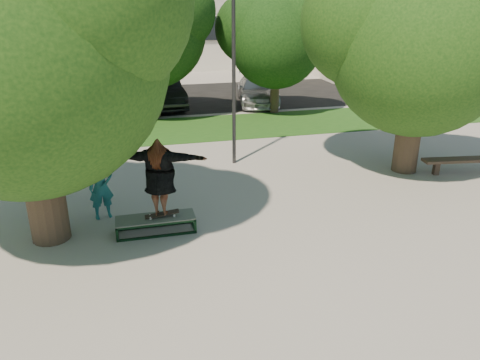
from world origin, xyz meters
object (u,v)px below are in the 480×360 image
object	(u,v)px
tree_right	(417,34)
car_silver_b	(257,90)
tree_left	(14,34)
car_silver_a	(29,97)
car_grey	(130,95)
grind_box	(156,225)
bystander	(101,187)
car_dark	(161,91)
bench	(474,160)
lamppost	(234,65)

from	to	relation	value
tree_right	car_silver_b	world-z (taller)	tree_right
tree_left	car_silver_a	xyz separation A→B (m)	(-2.35, 13.48, -3.76)
car_grey	grind_box	bearing A→B (deg)	-86.46
bystander	car_dark	xyz separation A→B (m)	(2.57, 12.27, -0.02)
tree_left	bench	world-z (taller)	tree_left
bench	car_silver_a	distance (m)	19.06
tree_left	car_silver_b	world-z (taller)	tree_left
tree_left	car_silver_a	bearing A→B (deg)	99.89
car_silver_b	bystander	bearing A→B (deg)	-111.47
bystander	lamppost	bearing A→B (deg)	23.89
car_silver_b	lamppost	bearing A→B (deg)	-100.42
tree_right	car_silver_a	distance (m)	17.36
bystander	car_dark	size ratio (longest dim) A/B	0.34
tree_right	bystander	bearing A→B (deg)	-172.08
tree_right	lamppost	xyz separation A→B (m)	(-4.92, 1.92, -0.94)
car_grey	car_silver_b	size ratio (longest dim) A/B	1.16
tree_left	car_silver_b	bearing A→B (deg)	55.74
bench	car_silver_b	bearing A→B (deg)	115.26
tree_left	car_dark	distance (m)	14.03
tree_left	car_grey	world-z (taller)	tree_left
bench	car_grey	world-z (taller)	car_grey
tree_left	car_silver_b	distance (m)	15.74
tree_right	car_silver_a	size ratio (longest dim) A/B	1.66
grind_box	car_silver_a	bearing A→B (deg)	108.95
lamppost	car_silver_a	distance (m)	12.50
car_silver_a	car_grey	world-z (taller)	car_grey
tree_left	tree_right	world-z (taller)	tree_left
car_grey	bench	bearing A→B (deg)	-45.72
grind_box	car_silver_a	distance (m)	14.65
car_dark	car_silver_a	bearing A→B (deg)	170.30
car_silver_b	tree_right	bearing A→B (deg)	-71.08
bystander	tree_right	bearing A→B (deg)	-6.04
tree_right	tree_left	bearing A→B (deg)	-168.97
tree_right	bench	bearing A→B (deg)	-22.50
grind_box	bystander	world-z (taller)	bystander
lamppost	grind_box	world-z (taller)	lamppost
tree_left	car_grey	xyz separation A→B (m)	(2.29, 12.46, -3.67)
tree_right	bench	world-z (taller)	tree_right
lamppost	car_grey	size ratio (longest dim) A/B	1.13
tree_right	lamppost	distance (m)	5.36
car_grey	lamppost	bearing A→B (deg)	-67.64
car_dark	car_grey	bearing A→B (deg)	-165.33
bench	car_silver_a	world-z (taller)	car_silver_a
tree_right	car_silver_b	size ratio (longest dim) A/B	1.40
car_dark	car_grey	xyz separation A→B (m)	(-1.50, -0.55, -0.04)
car_dark	car_grey	distance (m)	1.60
lamppost	car_dark	distance (m)	9.52
bench	car_grey	size ratio (longest dim) A/B	0.60
grind_box	car_grey	world-z (taller)	car_grey
tree_right	grind_box	bearing A→B (deg)	-163.17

